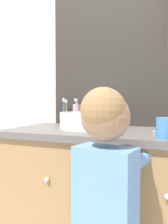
# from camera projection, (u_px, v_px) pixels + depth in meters

# --- Properties ---
(wall_back) EXTENTS (3.20, 0.18, 2.50)m
(wall_back) POSITION_uv_depth(u_px,v_px,m) (129.00, 52.00, 1.45)
(wall_back) COLOR silver
(wall_back) RESTS_ON ground_plane
(vanity_counter) EXTENTS (1.22, 0.55, 0.78)m
(vanity_counter) POSITION_uv_depth(u_px,v_px,m) (115.00, 200.00, 1.22)
(vanity_counter) COLOR #A37A4C
(vanity_counter) RESTS_ON ground_plane
(sink_basin) EXTENTS (0.33, 0.39, 0.18)m
(sink_basin) POSITION_uv_depth(u_px,v_px,m) (89.00, 120.00, 1.28)
(sink_basin) COLOR silver
(sink_basin) RESTS_ON vanity_counter
(toothbrush_holder) EXTENTS (0.06, 0.06, 0.18)m
(toothbrush_holder) POSITION_uv_depth(u_px,v_px,m) (65.00, 118.00, 1.53)
(toothbrush_holder) COLOR beige
(toothbrush_holder) RESTS_ON vanity_counter
(soap_dispenser) EXTENTS (0.05, 0.05, 0.18)m
(soap_dispenser) POSITION_uv_depth(u_px,v_px,m) (77.00, 114.00, 1.50)
(soap_dispenser) COLOR #CCA3BC
(soap_dispenser) RESTS_ON vanity_counter
(child_figure) EXTENTS (0.29, 0.45, 0.99)m
(child_figure) POSITION_uv_depth(u_px,v_px,m) (106.00, 200.00, 0.77)
(child_figure) COLOR slate
(child_figure) RESTS_ON ground_plane
(drinking_cup) EXTENTS (0.07, 0.07, 0.09)m
(drinking_cup) POSITION_uv_depth(u_px,v_px,m) (164.00, 128.00, 0.91)
(drinking_cup) COLOR #4789D1
(drinking_cup) RESTS_ON vanity_counter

